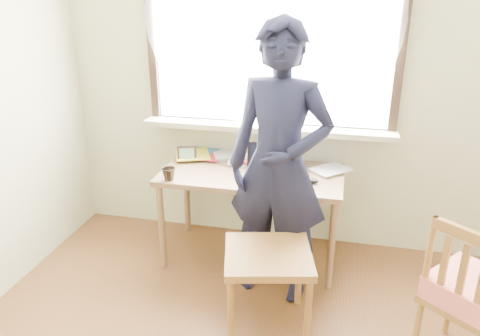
% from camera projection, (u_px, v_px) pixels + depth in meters
% --- Properties ---
extents(room_shell, '(3.52, 4.02, 2.61)m').
position_uv_depth(room_shell, '(237.00, 71.00, 1.58)').
color(room_shell, beige).
rests_on(room_shell, ground).
extents(desk, '(1.27, 0.63, 0.68)m').
position_uv_depth(desk, '(252.00, 182.00, 3.30)').
color(desk, brown).
rests_on(desk, ground).
extents(laptop, '(0.32, 0.26, 0.21)m').
position_uv_depth(laptop, '(268.00, 169.00, 3.20)').
color(laptop, black).
rests_on(laptop, desk).
extents(mug_white, '(0.14, 0.14, 0.09)m').
position_uv_depth(mug_white, '(251.00, 157.00, 3.43)').
color(mug_white, white).
rests_on(mug_white, desk).
extents(mug_dark, '(0.10, 0.10, 0.09)m').
position_uv_depth(mug_dark, '(169.00, 174.00, 3.14)').
color(mug_dark, black).
rests_on(mug_dark, desk).
extents(mouse, '(0.09, 0.06, 0.04)m').
position_uv_depth(mouse, '(311.00, 181.00, 3.09)').
color(mouse, black).
rests_on(mouse, desk).
extents(desk_clutter, '(0.69, 0.56, 0.05)m').
position_uv_depth(desk_clutter, '(237.00, 156.00, 3.52)').
color(desk_clutter, white).
rests_on(desk_clutter, desk).
extents(book_a, '(0.29, 0.33, 0.03)m').
position_uv_depth(book_a, '(213.00, 155.00, 3.58)').
color(book_a, white).
rests_on(book_a, desk).
extents(book_b, '(0.32, 0.32, 0.02)m').
position_uv_depth(book_b, '(322.00, 166.00, 3.37)').
color(book_b, white).
rests_on(book_b, desk).
extents(picture_frame, '(0.14, 0.06, 0.11)m').
position_uv_depth(picture_frame, '(187.00, 155.00, 3.45)').
color(picture_frame, black).
rests_on(picture_frame, desk).
extents(work_chair, '(0.58, 0.56, 0.50)m').
position_uv_depth(work_chair, '(268.00, 264.00, 2.66)').
color(work_chair, olive).
rests_on(work_chair, ground).
extents(side_chair, '(0.56, 0.56, 0.87)m').
position_uv_depth(side_chair, '(472.00, 294.00, 2.35)').
color(side_chair, olive).
rests_on(side_chair, ground).
extents(person, '(0.70, 0.52, 1.76)m').
position_uv_depth(person, '(279.00, 166.00, 2.84)').
color(person, black).
rests_on(person, ground).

